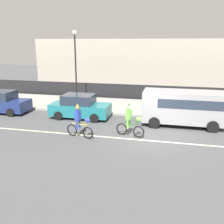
% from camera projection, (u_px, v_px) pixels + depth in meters
% --- Properties ---
extents(ground_plane, '(80.00, 80.00, 0.00)m').
position_uv_depth(ground_plane, '(152.00, 138.00, 14.55)').
color(ground_plane, '#4C4C4F').
extents(road_centre_line, '(36.00, 0.14, 0.01)m').
position_uv_depth(road_centre_line, '(151.00, 141.00, 14.08)').
color(road_centre_line, beige).
rests_on(road_centre_line, ground).
extents(sidewalk_curb, '(60.00, 5.00, 0.15)m').
position_uv_depth(sidewalk_curb, '(159.00, 108.00, 20.63)').
color(sidewalk_curb, '#9E9B93').
rests_on(sidewalk_curb, ground).
extents(fence_line, '(40.00, 0.08, 1.40)m').
position_uv_depth(fence_line, '(162.00, 93.00, 23.19)').
color(fence_line, black).
rests_on(fence_line, ground).
extents(building_backdrop, '(28.00, 8.00, 5.43)m').
position_uv_depth(building_backdrop, '(162.00, 63.00, 30.86)').
color(building_backdrop, '#B2A899').
rests_on(building_backdrop, ground).
extents(parade_cyclist_cobalt, '(1.69, 0.59, 1.92)m').
position_uv_depth(parade_cyclist_cobalt, '(80.00, 123.00, 14.42)').
color(parade_cyclist_cobalt, black).
rests_on(parade_cyclist_cobalt, ground).
extents(parade_cyclist_lime, '(1.68, 0.61, 1.92)m').
position_uv_depth(parade_cyclist_lime, '(130.00, 122.00, 14.57)').
color(parade_cyclist_lime, black).
rests_on(parade_cyclist_lime, ground).
extents(parked_van_grey, '(5.00, 2.22, 2.18)m').
position_uv_depth(parked_van_grey, '(185.00, 106.00, 16.36)').
color(parked_van_grey, '#99999E').
rests_on(parked_van_grey, ground).
extents(parked_car_navy, '(4.10, 1.92, 1.64)m').
position_uv_depth(parked_car_navy, '(1.00, 102.00, 19.49)').
color(parked_car_navy, navy).
rests_on(parked_car_navy, ground).
extents(parked_car_teal, '(4.10, 1.92, 1.64)m').
position_uv_depth(parked_car_teal, '(80.00, 107.00, 18.12)').
color(parked_car_teal, '#1E727A').
rests_on(parked_car_teal, ground).
extents(street_lamp_post, '(0.36, 0.36, 5.86)m').
position_uv_depth(street_lamp_post, '(75.00, 57.00, 20.84)').
color(street_lamp_post, black).
rests_on(street_lamp_post, sidewalk_curb).
extents(pedestrian_onlooker, '(0.32, 0.20, 1.62)m').
position_uv_depth(pedestrian_onlooker, '(166.00, 102.00, 18.65)').
color(pedestrian_onlooker, '#33333D').
rests_on(pedestrian_onlooker, sidewalk_curb).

